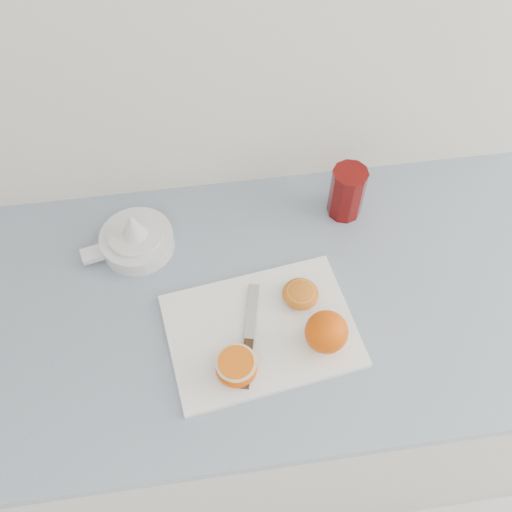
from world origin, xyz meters
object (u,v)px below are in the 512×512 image
at_px(half_orange, 236,367).
at_px(citrus_juicer, 136,239).
at_px(red_tumbler, 347,194).
at_px(cutting_board, 261,330).
at_px(counter, 254,382).

relative_size(half_orange, citrus_juicer, 0.39).
bearing_deg(red_tumbler, citrus_juicer, -175.72).
relative_size(citrus_juicer, red_tumbler, 1.56).
bearing_deg(citrus_juicer, cutting_board, -45.68).
bearing_deg(red_tumbler, half_orange, -128.78).
relative_size(counter, citrus_juicer, 12.64).
relative_size(cutting_board, citrus_juicer, 1.81).
height_order(half_orange, red_tumbler, red_tumbler).
xyz_separation_m(half_orange, red_tumbler, (0.27, 0.34, 0.02)).
relative_size(half_orange, red_tumbler, 0.61).
bearing_deg(citrus_juicer, half_orange, -61.28).
height_order(citrus_juicer, red_tumbler, red_tumbler).
bearing_deg(cutting_board, counter, 92.57).
distance_m(citrus_juicer, red_tumbler, 0.44).
xyz_separation_m(citrus_juicer, red_tumbler, (0.44, 0.03, 0.03)).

